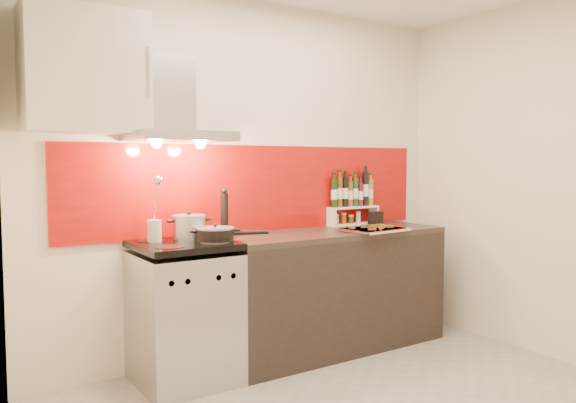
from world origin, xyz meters
TOP-DOWN VIEW (x-y plane):
  - back_wall at (0.00, 1.40)m, footprint 3.40×0.02m
  - left_wall at (-1.70, 0.00)m, footprint 0.02×2.80m
  - right_wall at (1.70, 0.00)m, footprint 0.02×2.80m
  - backsplash at (0.05, 1.39)m, footprint 3.00×0.02m
  - range_stove at (-0.70, 1.10)m, footprint 0.60×0.60m
  - counter at (0.50, 1.10)m, footprint 1.80×0.60m
  - range_hood at (-0.70, 1.24)m, footprint 0.62×0.50m
  - upper_cabinet at (-1.25, 1.22)m, footprint 0.70×0.35m
  - stock_pot at (-0.62, 1.20)m, footprint 0.22×0.22m
  - saute_pan at (-0.50, 1.04)m, footprint 0.46×0.24m
  - utensil_jar at (-0.85, 1.19)m, footprint 0.09×0.14m
  - pepper_mill at (-0.35, 1.21)m, footprint 0.05×0.05m
  - step_shelf at (0.88, 1.33)m, footprint 0.47×0.13m
  - caddy_box at (1.04, 1.22)m, footprint 0.12×0.06m
  - baking_tray at (0.75, 0.92)m, footprint 0.50×0.40m

SIDE VIEW (x-z plane):
  - range_stove at x=-0.70m, z-range -0.01..0.90m
  - counter at x=0.50m, z-range 0.00..0.90m
  - baking_tray at x=0.75m, z-range 0.90..0.93m
  - saute_pan at x=-0.50m, z-range 0.90..1.01m
  - caddy_box at x=1.04m, z-range 0.91..1.01m
  - stock_pot at x=-0.62m, z-range 0.90..1.08m
  - utensil_jar at x=-0.85m, z-range 0.81..1.25m
  - pepper_mill at x=-0.35m, z-range 0.89..1.23m
  - step_shelf at x=0.88m, z-range 0.88..1.31m
  - backsplash at x=0.05m, z-range 0.90..1.54m
  - back_wall at x=0.00m, z-range 0.00..2.60m
  - left_wall at x=-1.70m, z-range 0.00..2.60m
  - right_wall at x=1.70m, z-range 0.00..2.60m
  - range_hood at x=-0.70m, z-range 1.44..2.05m
  - upper_cabinet at x=-1.25m, z-range 1.59..2.31m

